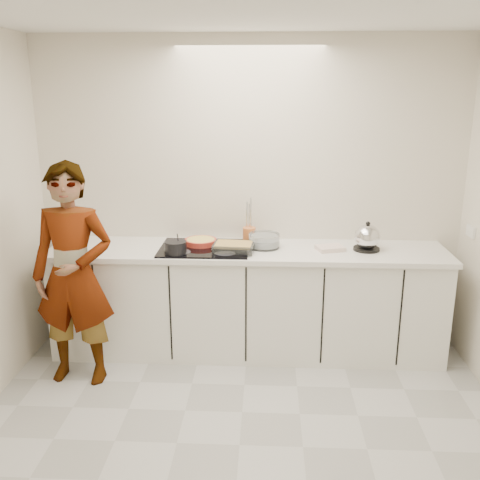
{
  "coord_description": "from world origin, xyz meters",
  "views": [
    {
      "loc": [
        0.15,
        -2.89,
        2.18
      ],
      "look_at": [
        -0.05,
        1.05,
        1.05
      ],
      "focal_mm": 40.0,
      "sensor_mm": 36.0,
      "label": 1
    }
  ],
  "objects_px": {
    "hob": "(205,248)",
    "saucepan": "(176,247)",
    "tart_dish": "(201,241)",
    "utensil_crock": "(249,235)",
    "cook": "(73,275)",
    "mixing_bowl": "(264,241)",
    "kettle": "(367,238)",
    "baking_dish": "(234,246)"
  },
  "relations": [
    {
      "from": "tart_dish",
      "to": "kettle",
      "type": "xyz_separation_m",
      "value": [
        1.35,
        -0.06,
        0.06
      ]
    },
    {
      "from": "baking_dish",
      "to": "utensil_crock",
      "type": "xyz_separation_m",
      "value": [
        0.11,
        0.27,
        0.02
      ]
    },
    {
      "from": "mixing_bowl",
      "to": "utensil_crock",
      "type": "relative_size",
      "value": 2.19
    },
    {
      "from": "mixing_bowl",
      "to": "utensil_crock",
      "type": "height_order",
      "value": "utensil_crock"
    },
    {
      "from": "mixing_bowl",
      "to": "cook",
      "type": "xyz_separation_m",
      "value": [
        -1.4,
        -0.55,
        -0.12
      ]
    },
    {
      "from": "kettle",
      "to": "cook",
      "type": "xyz_separation_m",
      "value": [
        -2.23,
        -0.52,
        -0.17
      ]
    },
    {
      "from": "hob",
      "to": "baking_dish",
      "type": "xyz_separation_m",
      "value": [
        0.24,
        -0.08,
        0.04
      ]
    },
    {
      "from": "hob",
      "to": "baking_dish",
      "type": "relative_size",
      "value": 2.15
    },
    {
      "from": "saucepan",
      "to": "mixing_bowl",
      "type": "height_order",
      "value": "saucepan"
    },
    {
      "from": "hob",
      "to": "cook",
      "type": "bearing_deg",
      "value": -151.9
    },
    {
      "from": "baking_dish",
      "to": "kettle",
      "type": "distance_m",
      "value": 1.08
    },
    {
      "from": "hob",
      "to": "utensil_crock",
      "type": "relative_size",
      "value": 5.32
    },
    {
      "from": "utensil_crock",
      "to": "cook",
      "type": "distance_m",
      "value": 1.45
    },
    {
      "from": "tart_dish",
      "to": "cook",
      "type": "bearing_deg",
      "value": -146.65
    },
    {
      "from": "saucepan",
      "to": "baking_dish",
      "type": "xyz_separation_m",
      "value": [
        0.45,
        0.09,
        -0.01
      ]
    },
    {
      "from": "hob",
      "to": "mixing_bowl",
      "type": "bearing_deg",
      "value": 7.44
    },
    {
      "from": "kettle",
      "to": "utensil_crock",
      "type": "relative_size",
      "value": 1.99
    },
    {
      "from": "kettle",
      "to": "cook",
      "type": "distance_m",
      "value": 2.3
    },
    {
      "from": "tart_dish",
      "to": "baking_dish",
      "type": "distance_m",
      "value": 0.33
    },
    {
      "from": "saucepan",
      "to": "kettle",
      "type": "distance_m",
      "value": 1.53
    },
    {
      "from": "saucepan",
      "to": "kettle",
      "type": "height_order",
      "value": "kettle"
    },
    {
      "from": "cook",
      "to": "hob",
      "type": "bearing_deg",
      "value": 30.27
    },
    {
      "from": "tart_dish",
      "to": "saucepan",
      "type": "bearing_deg",
      "value": -122.65
    },
    {
      "from": "baking_dish",
      "to": "utensil_crock",
      "type": "height_order",
      "value": "utensil_crock"
    },
    {
      "from": "tart_dish",
      "to": "mixing_bowl",
      "type": "bearing_deg",
      "value": -2.52
    },
    {
      "from": "hob",
      "to": "cook",
      "type": "xyz_separation_m",
      "value": [
        -0.92,
        -0.49,
        -0.08
      ]
    },
    {
      "from": "tart_dish",
      "to": "utensil_crock",
      "type": "relative_size",
      "value": 2.02
    },
    {
      "from": "baking_dish",
      "to": "kettle",
      "type": "relative_size",
      "value": 1.24
    },
    {
      "from": "hob",
      "to": "tart_dish",
      "type": "bearing_deg",
      "value": 115.86
    },
    {
      "from": "hob",
      "to": "kettle",
      "type": "distance_m",
      "value": 1.32
    },
    {
      "from": "tart_dish",
      "to": "saucepan",
      "type": "height_order",
      "value": "saucepan"
    },
    {
      "from": "hob",
      "to": "mixing_bowl",
      "type": "height_order",
      "value": "mixing_bowl"
    },
    {
      "from": "hob",
      "to": "utensil_crock",
      "type": "xyz_separation_m",
      "value": [
        0.36,
        0.19,
        0.06
      ]
    },
    {
      "from": "hob",
      "to": "saucepan",
      "type": "height_order",
      "value": "saucepan"
    },
    {
      "from": "utensil_crock",
      "to": "cook",
      "type": "relative_size",
      "value": 0.08
    },
    {
      "from": "kettle",
      "to": "utensil_crock",
      "type": "distance_m",
      "value": 0.97
    },
    {
      "from": "tart_dish",
      "to": "saucepan",
      "type": "distance_m",
      "value": 0.31
    },
    {
      "from": "mixing_bowl",
      "to": "baking_dish",
      "type": "bearing_deg",
      "value": -149.53
    },
    {
      "from": "mixing_bowl",
      "to": "kettle",
      "type": "height_order",
      "value": "kettle"
    },
    {
      "from": "saucepan",
      "to": "kettle",
      "type": "xyz_separation_m",
      "value": [
        1.52,
        0.2,
        0.04
      ]
    },
    {
      "from": "hob",
      "to": "saucepan",
      "type": "distance_m",
      "value": 0.28
    },
    {
      "from": "tart_dish",
      "to": "kettle",
      "type": "relative_size",
      "value": 1.02
    }
  ]
}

